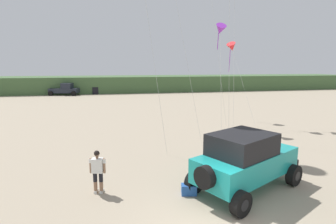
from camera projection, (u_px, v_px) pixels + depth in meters
The scene contains 8 objects.
dune_ridge at pixel (132, 84), 50.05m from camera, with size 90.00×9.65×2.84m, color #426038.
jeep at pixel (246, 160), 9.97m from camera, with size 5.00×4.08×2.26m.
person_watching at pixel (98, 169), 9.70m from camera, with size 0.61×0.38×1.67m.
cooler_box at pixel (189, 189), 9.72m from camera, with size 0.56×0.36×0.38m, color #23519E.
distant_pickup at pixel (65, 89), 42.91m from camera, with size 4.90×3.25×1.98m.
distant_sedan at pixel (104, 90), 45.53m from camera, with size 4.20×1.70×1.20m, color black.
kite_green_box at pixel (220, 30), 19.01m from camera, with size 1.43×3.56×7.88m.
kite_white_parafoil at pixel (232, 47), 22.84m from camera, with size 1.27×5.13×6.83m.
Camera 1 is at (-2.63, -6.24, 4.71)m, focal length 27.99 mm.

